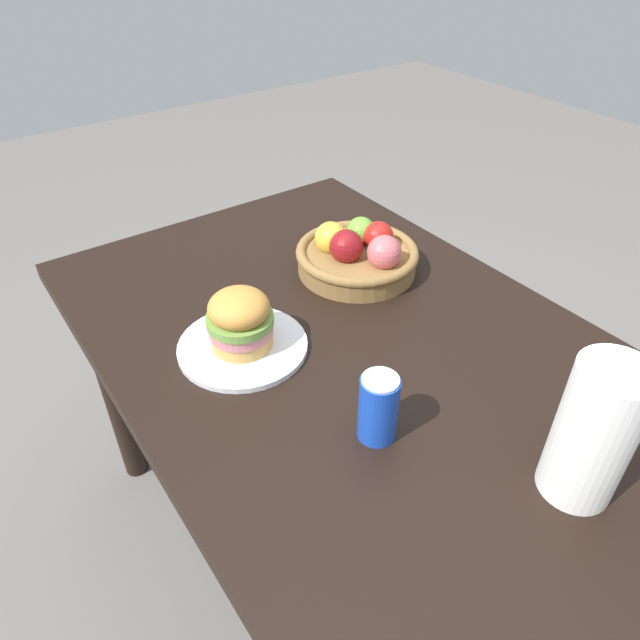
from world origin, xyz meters
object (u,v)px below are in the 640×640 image
(sandwich, at_px, (240,320))
(paper_towel_roll, at_px, (594,433))
(fruit_basket, at_px, (358,254))
(soda_can, at_px, (378,408))
(plate, at_px, (243,346))

(sandwich, bearing_deg, paper_towel_roll, 23.45)
(sandwich, relative_size, paper_towel_roll, 0.55)
(fruit_basket, height_order, paper_towel_roll, paper_towel_roll)
(soda_can, distance_m, paper_towel_roll, 0.32)
(paper_towel_roll, bearing_deg, fruit_basket, 170.42)
(plate, distance_m, soda_can, 0.34)
(soda_can, relative_size, fruit_basket, 0.43)
(soda_can, bearing_deg, sandwich, -167.31)
(soda_can, height_order, paper_towel_roll, paper_towel_roll)
(plate, xyz_separation_m, sandwich, (0.00, -0.00, 0.07))
(sandwich, distance_m, paper_towel_roll, 0.64)
(fruit_basket, distance_m, paper_towel_roll, 0.69)
(sandwich, bearing_deg, soda_can, 12.69)
(plate, relative_size, fruit_basket, 0.89)
(soda_can, distance_m, fruit_basket, 0.52)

